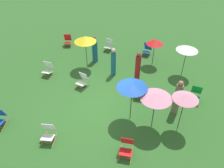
# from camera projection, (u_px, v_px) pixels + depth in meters

# --- Properties ---
(ground_plane) EXTENTS (40.00, 40.00, 0.00)m
(ground_plane) POSITION_uv_depth(u_px,v_px,m) (105.00, 107.00, 10.45)
(ground_plane) COLOR #2D6026
(deckchair_0) EXTENTS (0.52, 0.79, 0.83)m
(deckchair_0) POSITION_uv_depth(u_px,v_px,m) (140.00, 91.00, 10.85)
(deckchair_0) COLOR olive
(deckchair_0) RESTS_ON ground
(deckchair_1) EXTENTS (0.50, 0.77, 0.83)m
(deckchair_1) POSITION_uv_depth(u_px,v_px,m) (48.00, 69.00, 12.39)
(deckchair_1) COLOR olive
(deckchair_1) RESTS_ON ground
(deckchair_3) EXTENTS (0.60, 0.83, 0.83)m
(deckchair_3) POSITION_uv_depth(u_px,v_px,m) (109.00, 45.00, 14.71)
(deckchair_3) COLOR olive
(deckchair_3) RESTS_ON ground
(deckchair_4) EXTENTS (0.66, 0.86, 0.83)m
(deckchair_4) POSITION_uv_depth(u_px,v_px,m) (83.00, 81.00, 11.51)
(deckchair_4) COLOR olive
(deckchair_4) RESTS_ON ground
(deckchair_5) EXTENTS (0.56, 0.81, 0.83)m
(deckchair_5) POSITION_uv_depth(u_px,v_px,m) (196.00, 94.00, 10.62)
(deckchair_5) COLOR olive
(deckchair_5) RESTS_ON ground
(deckchair_6) EXTENTS (0.60, 0.83, 0.83)m
(deckchair_6) POSITION_uv_depth(u_px,v_px,m) (48.00, 133.00, 8.72)
(deckchair_6) COLOR olive
(deckchair_6) RESTS_ON ground
(deckchair_7) EXTENTS (0.53, 0.79, 0.83)m
(deckchair_7) POSITION_uv_depth(u_px,v_px,m) (126.00, 147.00, 8.17)
(deckchair_7) COLOR olive
(deckchair_7) RESTS_ON ground
(deckchair_8) EXTENTS (0.62, 0.84, 0.83)m
(deckchair_8) POSITION_uv_depth(u_px,v_px,m) (147.00, 50.00, 14.21)
(deckchair_8) COLOR olive
(deckchair_8) RESTS_ON ground
(deckchair_10) EXTENTS (0.68, 0.87, 0.83)m
(deckchair_10) POSITION_uv_depth(u_px,v_px,m) (68.00, 41.00, 15.26)
(deckchair_10) COLOR olive
(deckchair_10) RESTS_ON ground
(umbrella_0) EXTENTS (1.28, 1.28, 1.88)m
(umbrella_0) POSITION_uv_depth(u_px,v_px,m) (156.00, 96.00, 8.42)
(umbrella_0) COLOR black
(umbrella_0) RESTS_ON ground
(umbrella_1) EXTENTS (0.99, 0.99, 1.70)m
(umbrella_1) POSITION_uv_depth(u_px,v_px,m) (155.00, 42.00, 12.53)
(umbrella_1) COLOR black
(umbrella_1) RESTS_ON ground
(umbrella_2) EXTENTS (1.16, 1.16, 1.81)m
(umbrella_2) POSITION_uv_depth(u_px,v_px,m) (187.00, 49.00, 11.56)
(umbrella_2) COLOR black
(umbrella_2) RESTS_ON ground
(umbrella_3) EXTENTS (1.25, 1.25, 2.02)m
(umbrella_3) POSITION_uv_depth(u_px,v_px,m) (85.00, 39.00, 12.10)
(umbrella_3) COLOR black
(umbrella_3) RESTS_ON ground
(umbrella_4) EXTENTS (1.27, 1.27, 1.99)m
(umbrella_4) POSITION_uv_depth(u_px,v_px,m) (132.00, 85.00, 8.73)
(umbrella_4) COLOR black
(umbrella_4) RESTS_ON ground
(umbrella_5) EXTENTS (1.02, 1.02, 1.90)m
(umbrella_5) POSITION_uv_depth(u_px,v_px,m) (186.00, 97.00, 8.33)
(umbrella_5) COLOR black
(umbrella_5) RESTS_ON ground
(person_0) EXTENTS (0.33, 0.33, 1.69)m
(person_0) POSITION_uv_depth(u_px,v_px,m) (113.00, 62.00, 12.11)
(person_0) COLOR #195972
(person_0) RESTS_ON ground
(person_1) EXTENTS (0.47, 0.47, 1.70)m
(person_1) POSITION_uv_depth(u_px,v_px,m) (95.00, 50.00, 13.31)
(person_1) COLOR #195972
(person_1) RESTS_ON ground
(person_2) EXTENTS (0.29, 0.29, 1.86)m
(person_2) POSITION_uv_depth(u_px,v_px,m) (138.00, 68.00, 11.50)
(person_2) COLOR maroon
(person_2) RESTS_ON ground
(person_3) EXTENTS (0.43, 0.43, 1.79)m
(person_3) POSITION_uv_depth(u_px,v_px,m) (177.00, 98.00, 9.66)
(person_3) COLOR #72664C
(person_3) RESTS_ON ground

